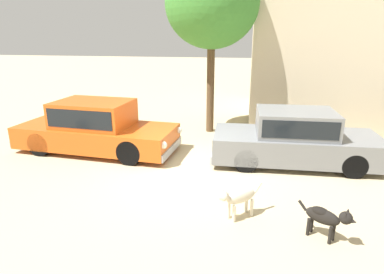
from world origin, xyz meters
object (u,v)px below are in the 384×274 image
Objects in this scene: acacia_tree_left at (212,4)px; parked_sedan_nearest at (96,127)px; parked_sedan_second at (295,138)px; stray_dog_spotted at (239,197)px; stray_dog_tan at (327,217)px.

parked_sedan_nearest is at bearing -139.75° from acacia_tree_left.
acacia_tree_left reaches higher than parked_sedan_second.
parked_sedan_nearest is 5.84× the size of stray_dog_spotted.
acacia_tree_left is (-2.56, 2.58, 3.51)m from parked_sedan_second.
stray_dog_tan is at bearing -65.99° from acacia_tree_left.
parked_sedan_second is at bearing 124.12° from stray_dog_tan.
parked_sedan_second is 5.38× the size of stray_dog_spotted.
stray_dog_tan is at bearing -26.55° from parked_sedan_nearest.
parked_sedan_nearest reaches higher than parked_sedan_second.
stray_dog_tan reaches higher than stray_dog_spotted.
stray_dog_tan is 0.15× the size of acacia_tree_left.
parked_sedan_second is at bearing -154.32° from stray_dog_spotted.
acacia_tree_left is (3.03, 2.57, 3.49)m from parked_sedan_nearest.
parked_sedan_nearest reaches higher than stray_dog_spotted.
stray_dog_tan is (5.71, -3.43, -0.30)m from parked_sedan_nearest.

